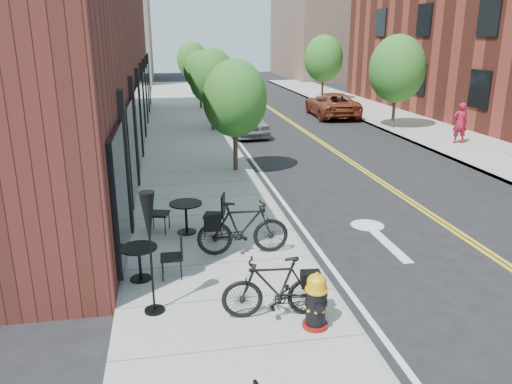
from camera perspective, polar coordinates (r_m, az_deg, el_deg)
ground at (r=9.68m, az=9.04°, el=-11.51°), size 120.00×120.00×0.00m
sidewalk_near at (r=18.55m, az=-7.06°, el=2.98°), size 4.00×70.00×0.12m
sidewalk_far at (r=22.62m, az=24.98°, el=4.09°), size 4.00×70.00×0.12m
building_near at (r=22.26m, az=-20.05°, el=13.47°), size 5.00×28.00×7.00m
bg_building_left at (r=56.18m, az=-16.25°, el=17.14°), size 8.00×14.00×10.00m
bg_building_right at (r=60.99m, az=8.18°, el=18.54°), size 10.00×16.00×12.00m
tree_near_a at (r=17.24m, az=-2.43°, el=10.61°), size 2.20×2.20×3.81m
tree_near_b at (r=25.14m, az=-5.06°, el=12.96°), size 2.30×2.30×3.98m
tree_near_c at (r=33.10m, az=-6.42°, el=13.66°), size 2.10×2.10×3.67m
tree_near_d at (r=41.06m, az=-7.29°, el=14.71°), size 2.40×2.40×4.11m
tree_far_b at (r=26.65m, az=15.83°, el=13.38°), size 2.80×2.80×4.62m
tree_far_c at (r=37.80m, az=7.72°, el=14.87°), size 2.80×2.80×4.62m
fire_hydrant at (r=8.24m, az=6.87°, el=-12.31°), size 0.51×0.51×0.96m
bicycle_left at (r=8.42m, az=2.21°, el=-10.86°), size 1.83×0.66×1.08m
bicycle_right at (r=10.71m, az=-1.50°, el=-4.13°), size 1.99×0.63×1.19m
bistro_set_b at (r=11.99m, az=-8.00°, el=-2.42°), size 1.86×0.96×0.98m
bistro_set_c at (r=9.91m, az=-13.18°, el=-7.39°), size 1.63×0.71×0.88m
patio_umbrella at (r=8.32m, az=-12.14°, el=-4.00°), size 0.35×0.35×2.15m
parked_car_a at (r=24.56m, az=-1.42°, el=8.26°), size 2.15×4.46×1.47m
parked_car_b at (r=27.52m, az=-2.25°, el=9.22°), size 1.59×4.39×1.44m
parked_car_c at (r=36.96m, az=-4.54°, el=11.17°), size 1.83×4.45×1.29m
parked_car_far at (r=30.50m, az=8.66°, el=9.84°), size 2.70×5.31×1.44m
pedestrian at (r=23.70m, az=22.29°, el=7.31°), size 0.72×0.55×1.77m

